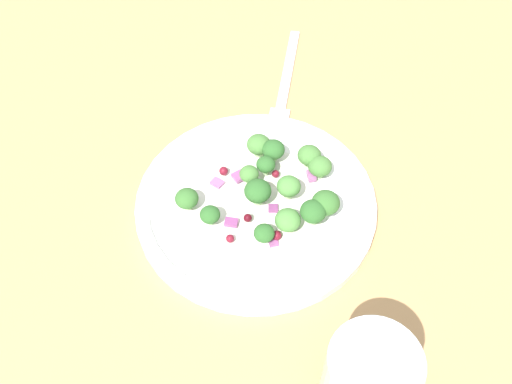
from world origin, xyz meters
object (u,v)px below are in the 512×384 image
broccoli_floret_1 (253,174)px  fork (285,83)px  plate (256,203)px  broccoli_floret_0 (266,165)px  broccoli_floret_2 (276,151)px

broccoli_floret_1 → fork: bearing=-65.2°
plate → broccoli_floret_1: 3.05cm
broccoli_floret_1 → plate: bearing=137.3°
plate → broccoli_floret_0: broccoli_floret_0 is taller
plate → fork: 19.34cm
broccoli_floret_2 → broccoli_floret_0: bearing=96.6°
plate → fork: (8.77, -17.22, -0.61)cm
broccoli_floret_0 → plate: bearing=110.2°
plate → broccoli_floret_1: (1.42, -1.31, 2.35)cm
broccoli_floret_2 → plate: bearing=105.0°
broccoli_floret_0 → fork: 16.25cm
broccoli_floret_0 → broccoli_floret_1: size_ratio=1.00×
plate → fork: bearing=-63.0°
broccoli_floret_0 → broccoli_floret_1: 1.88cm
broccoli_floret_0 → broccoli_floret_2: size_ratio=0.82×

